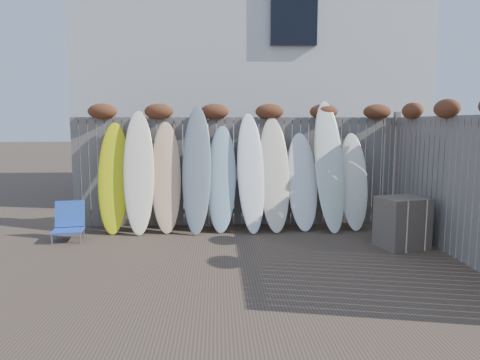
{
  "coord_description": "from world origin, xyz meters",
  "views": [
    {
      "loc": [
        -0.35,
        -5.48,
        1.89
      ],
      "look_at": [
        0.0,
        1.2,
        1.0
      ],
      "focal_mm": 32.0,
      "sensor_mm": 36.0,
      "label": 1
    }
  ],
  "objects_px": {
    "wooden_crate": "(402,222)",
    "surfboard_0": "(114,177)",
    "lattice_panel": "(433,186)",
    "beach_chair": "(69,222)"
  },
  "relations": [
    {
      "from": "wooden_crate",
      "to": "surfboard_0",
      "type": "relative_size",
      "value": 0.39
    },
    {
      "from": "wooden_crate",
      "to": "lattice_panel",
      "type": "bearing_deg",
      "value": 31.49
    },
    {
      "from": "wooden_crate",
      "to": "lattice_panel",
      "type": "distance_m",
      "value": 0.92
    },
    {
      "from": "beach_chair",
      "to": "wooden_crate",
      "type": "relative_size",
      "value": 0.8
    },
    {
      "from": "beach_chair",
      "to": "surfboard_0",
      "type": "bearing_deg",
      "value": 40.0
    },
    {
      "from": "beach_chair",
      "to": "surfboard_0",
      "type": "distance_m",
      "value": 1.05
    },
    {
      "from": "surfboard_0",
      "to": "lattice_panel",
      "type": "bearing_deg",
      "value": -12.0
    },
    {
      "from": "lattice_panel",
      "to": "wooden_crate",
      "type": "bearing_deg",
      "value": -154.27
    },
    {
      "from": "wooden_crate",
      "to": "lattice_panel",
      "type": "xyz_separation_m",
      "value": [
        0.66,
        0.4,
        0.5
      ]
    },
    {
      "from": "beach_chair",
      "to": "surfboard_0",
      "type": "xyz_separation_m",
      "value": [
        0.62,
        0.52,
        0.67
      ]
    }
  ]
}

